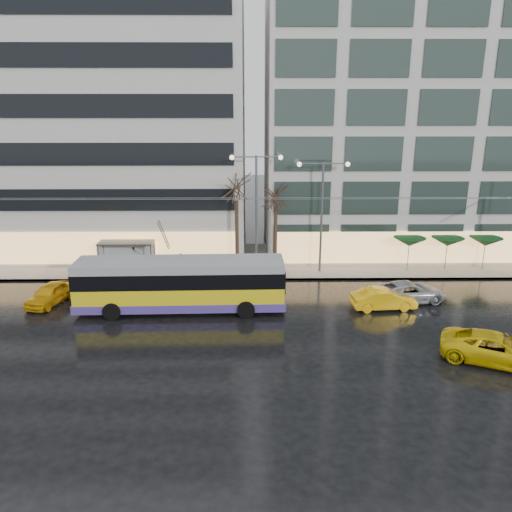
{
  "coord_description": "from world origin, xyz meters",
  "views": [
    {
      "loc": [
        1.56,
        -26.53,
        12.61
      ],
      "look_at": [
        1.91,
        5.0,
        3.14
      ],
      "focal_mm": 35.0,
      "sensor_mm": 36.0,
      "label": 1
    }
  ],
  "objects_px": {
    "bus_shelter": "(122,250)",
    "taxi_a": "(50,294)",
    "trolleybus": "(181,286)",
    "street_lamp_near": "(256,198)"
  },
  "relations": [
    {
      "from": "trolleybus",
      "to": "bus_shelter",
      "type": "relative_size",
      "value": 3.15
    },
    {
      "from": "bus_shelter",
      "to": "street_lamp_near",
      "type": "distance_m",
      "value": 11.14
    },
    {
      "from": "bus_shelter",
      "to": "street_lamp_near",
      "type": "height_order",
      "value": "street_lamp_near"
    },
    {
      "from": "trolleybus",
      "to": "street_lamp_near",
      "type": "bearing_deg",
      "value": 56.66
    },
    {
      "from": "trolleybus",
      "to": "street_lamp_near",
      "type": "distance_m",
      "value": 9.91
    },
    {
      "from": "bus_shelter",
      "to": "taxi_a",
      "type": "distance_m",
      "value": 7.07
    },
    {
      "from": "bus_shelter",
      "to": "street_lamp_near",
      "type": "relative_size",
      "value": 0.47
    },
    {
      "from": "bus_shelter",
      "to": "taxi_a",
      "type": "bearing_deg",
      "value": -119.34
    },
    {
      "from": "trolleybus",
      "to": "taxi_a",
      "type": "height_order",
      "value": "trolleybus"
    },
    {
      "from": "trolleybus",
      "to": "bus_shelter",
      "type": "height_order",
      "value": "trolleybus"
    }
  ]
}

